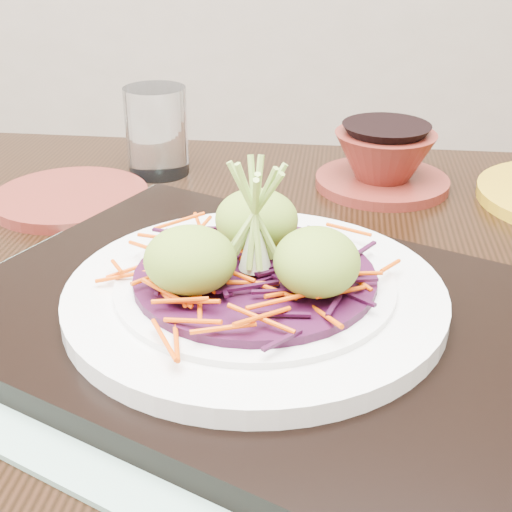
{
  "coord_description": "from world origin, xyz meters",
  "views": [
    {
      "loc": [
        0.05,
        -0.42,
        0.98
      ],
      "look_at": [
        0.04,
        0.05,
        0.74
      ],
      "focal_mm": 50.0,
      "sensor_mm": 36.0,
      "label": 1
    }
  ],
  "objects_px": {
    "white_plate": "(255,294)",
    "terracotta_bowl_set": "(383,163)",
    "dining_table": "(288,367)",
    "water_glass": "(157,131)",
    "terracotta_side_plate": "(71,198)",
    "serving_tray": "(255,316)"
  },
  "relations": [
    {
      "from": "serving_tray",
      "to": "terracotta_side_plate",
      "type": "bearing_deg",
      "value": 158.81
    },
    {
      "from": "water_glass",
      "to": "terracotta_bowl_set",
      "type": "distance_m",
      "value": 0.26
    },
    {
      "from": "dining_table",
      "to": "terracotta_side_plate",
      "type": "bearing_deg",
      "value": 150.25
    },
    {
      "from": "white_plate",
      "to": "terracotta_side_plate",
      "type": "height_order",
      "value": "white_plate"
    },
    {
      "from": "dining_table",
      "to": "terracotta_side_plate",
      "type": "relative_size",
      "value": 7.15
    },
    {
      "from": "water_glass",
      "to": "terracotta_bowl_set",
      "type": "height_order",
      "value": "water_glass"
    },
    {
      "from": "serving_tray",
      "to": "white_plate",
      "type": "xyz_separation_m",
      "value": [
        0.0,
        -0.0,
        0.02
      ]
    },
    {
      "from": "serving_tray",
      "to": "terracotta_side_plate",
      "type": "height_order",
      "value": "serving_tray"
    },
    {
      "from": "white_plate",
      "to": "terracotta_side_plate",
      "type": "relative_size",
      "value": 1.7
    },
    {
      "from": "white_plate",
      "to": "serving_tray",
      "type": "bearing_deg",
      "value": 153.43
    },
    {
      "from": "dining_table",
      "to": "terracotta_bowl_set",
      "type": "xyz_separation_m",
      "value": [
        0.1,
        0.22,
        0.12
      ]
    },
    {
      "from": "dining_table",
      "to": "water_glass",
      "type": "height_order",
      "value": "water_glass"
    },
    {
      "from": "dining_table",
      "to": "white_plate",
      "type": "bearing_deg",
      "value": -103.34
    },
    {
      "from": "white_plate",
      "to": "terracotta_bowl_set",
      "type": "relative_size",
      "value": 1.43
    },
    {
      "from": "water_glass",
      "to": "terracotta_bowl_set",
      "type": "xyz_separation_m",
      "value": [
        0.25,
        -0.04,
        -0.02
      ]
    },
    {
      "from": "serving_tray",
      "to": "white_plate",
      "type": "distance_m",
      "value": 0.02
    },
    {
      "from": "dining_table",
      "to": "water_glass",
      "type": "distance_m",
      "value": 0.33
    },
    {
      "from": "terracotta_side_plate",
      "to": "serving_tray",
      "type": "bearing_deg",
      "value": -49.95
    },
    {
      "from": "serving_tray",
      "to": "water_glass",
      "type": "relative_size",
      "value": 4.24
    },
    {
      "from": "dining_table",
      "to": "serving_tray",
      "type": "height_order",
      "value": "serving_tray"
    },
    {
      "from": "white_plate",
      "to": "water_glass",
      "type": "height_order",
      "value": "water_glass"
    },
    {
      "from": "terracotta_bowl_set",
      "to": "serving_tray",
      "type": "bearing_deg",
      "value": -113.58
    }
  ]
}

